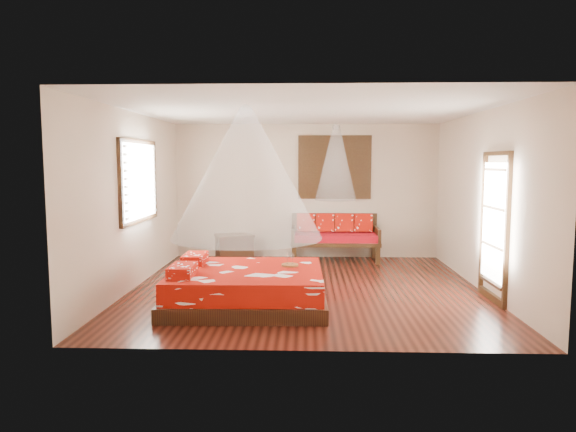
% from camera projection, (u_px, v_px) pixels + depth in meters
% --- Properties ---
extents(room, '(5.54, 5.54, 2.84)m').
position_uv_depth(room, '(306.00, 201.00, 8.06)').
color(room, black).
rests_on(room, ground).
extents(bed, '(2.22, 2.02, 0.65)m').
position_uv_depth(bed, '(246.00, 287.00, 7.26)').
color(bed, black).
rests_on(bed, floor).
extents(daybed, '(1.78, 0.79, 0.94)m').
position_uv_depth(daybed, '(335.00, 235.00, 10.50)').
color(daybed, black).
rests_on(daybed, floor).
extents(storage_chest, '(0.89, 0.78, 0.51)m').
position_uv_depth(storage_chest, '(234.00, 246.00, 10.67)').
color(storage_chest, black).
rests_on(storage_chest, floor).
extents(shutter_panel, '(1.52, 0.06, 1.32)m').
position_uv_depth(shutter_panel, '(335.00, 167.00, 10.69)').
color(shutter_panel, black).
rests_on(shutter_panel, wall_back).
extents(window_left, '(0.10, 1.74, 1.34)m').
position_uv_depth(window_left, '(140.00, 181.00, 8.32)').
color(window_left, black).
rests_on(window_left, wall_left).
extents(glazed_door, '(0.08, 1.02, 2.16)m').
position_uv_depth(glazed_door, '(494.00, 227.00, 7.40)').
color(glazed_door, black).
rests_on(glazed_door, floor).
extents(wine_tray, '(0.25, 0.25, 0.20)m').
position_uv_depth(wine_tray, '(290.00, 262.00, 7.46)').
color(wine_tray, brown).
rests_on(wine_tray, bed).
extents(mosquito_net_main, '(2.11, 2.11, 1.80)m').
position_uv_depth(mosquito_net_main, '(246.00, 174.00, 7.09)').
color(mosquito_net_main, white).
rests_on(mosquito_net_main, ceiling).
extents(mosquito_net_daybed, '(0.82, 0.82, 1.50)m').
position_uv_depth(mosquito_net_daybed, '(336.00, 162.00, 10.21)').
color(mosquito_net_daybed, white).
rests_on(mosquito_net_daybed, ceiling).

